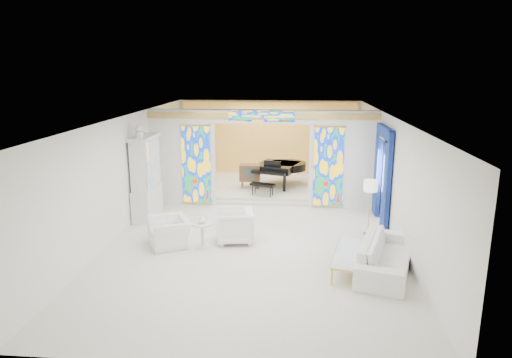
# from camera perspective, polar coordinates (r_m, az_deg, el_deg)

# --- Properties ---
(floor) EXTENTS (12.00, 12.00, 0.00)m
(floor) POSITION_cam_1_polar(r_m,az_deg,el_deg) (12.50, 0.10, -6.01)
(floor) COLOR silver
(floor) RESTS_ON ground
(ceiling) EXTENTS (7.00, 12.00, 0.02)m
(ceiling) POSITION_cam_1_polar(r_m,az_deg,el_deg) (11.83, 0.10, 7.80)
(ceiling) COLOR silver
(ceiling) RESTS_ON wall_back
(wall_back) EXTENTS (7.00, 0.02, 3.00)m
(wall_back) POSITION_cam_1_polar(r_m,az_deg,el_deg) (17.96, 1.63, 5.01)
(wall_back) COLOR silver
(wall_back) RESTS_ON floor
(wall_front) EXTENTS (7.00, 0.02, 3.00)m
(wall_front) POSITION_cam_1_polar(r_m,az_deg,el_deg) (6.41, -4.25, -11.46)
(wall_front) COLOR silver
(wall_front) RESTS_ON floor
(wall_left) EXTENTS (0.02, 12.00, 3.00)m
(wall_left) POSITION_cam_1_polar(r_m,az_deg,el_deg) (12.83, -15.69, 0.96)
(wall_left) COLOR silver
(wall_left) RESTS_ON floor
(wall_right) EXTENTS (0.02, 12.00, 3.00)m
(wall_right) POSITION_cam_1_polar(r_m,az_deg,el_deg) (12.31, 16.57, 0.37)
(wall_right) COLOR silver
(wall_right) RESTS_ON floor
(partition_wall) EXTENTS (7.00, 0.22, 3.00)m
(partition_wall) POSITION_cam_1_polar(r_m,az_deg,el_deg) (13.99, 0.75, 3.15)
(partition_wall) COLOR silver
(partition_wall) RESTS_ON floor
(stained_glass_left) EXTENTS (0.90, 0.04, 2.40)m
(stained_glass_left) POSITION_cam_1_polar(r_m,az_deg,el_deg) (14.24, -7.47, 1.77)
(stained_glass_left) COLOR gold
(stained_glass_left) RESTS_ON partition_wall
(stained_glass_right) EXTENTS (0.90, 0.04, 2.40)m
(stained_glass_right) POSITION_cam_1_polar(r_m,az_deg,el_deg) (13.97, 9.05, 1.48)
(stained_glass_right) COLOR gold
(stained_glass_right) RESTS_ON partition_wall
(stained_glass_transom) EXTENTS (2.00, 0.04, 0.34)m
(stained_glass_transom) POSITION_cam_1_polar(r_m,az_deg,el_deg) (13.72, 0.73, 7.87)
(stained_glass_transom) COLOR gold
(stained_glass_transom) RESTS_ON partition_wall
(alcove_platform) EXTENTS (6.80, 3.80, 0.18)m
(alcove_platform) POSITION_cam_1_polar(r_m,az_deg,el_deg) (16.38, 1.24, -0.88)
(alcove_platform) COLOR silver
(alcove_platform) RESTS_ON floor
(gold_curtain_back) EXTENTS (6.70, 0.10, 2.90)m
(gold_curtain_back) POSITION_cam_1_polar(r_m,az_deg,el_deg) (17.84, 1.60, 4.95)
(gold_curtain_back) COLOR #E1AB4E
(gold_curtain_back) RESTS_ON wall_back
(chandelier) EXTENTS (0.48, 0.48, 0.30)m
(chandelier) POSITION_cam_1_polar(r_m,az_deg,el_deg) (15.83, 1.99, 7.66)
(chandelier) COLOR gold
(chandelier) RESTS_ON ceiling
(blue_drapes) EXTENTS (0.14, 1.85, 2.65)m
(blue_drapes) POSITION_cam_1_polar(r_m,az_deg,el_deg) (12.94, 15.54, 1.43)
(blue_drapes) COLOR navy
(blue_drapes) RESTS_ON wall_right
(china_cabinet) EXTENTS (0.56, 1.46, 2.72)m
(china_cabinet) POSITION_cam_1_polar(r_m,az_deg,el_deg) (13.35, -13.58, 0.13)
(china_cabinet) COLOR silver
(china_cabinet) RESTS_ON floor
(armchair_left) EXTENTS (1.27, 1.33, 0.67)m
(armchair_left) POSITION_cam_1_polar(r_m,az_deg,el_deg) (11.38, -10.78, -6.50)
(armchair_left) COLOR white
(armchair_left) RESTS_ON floor
(armchair_right) EXTENTS (1.04, 1.01, 0.82)m
(armchair_right) POSITION_cam_1_polar(r_m,az_deg,el_deg) (11.37, -2.71, -5.87)
(armchair_right) COLOR white
(armchair_right) RESTS_ON floor
(sofa) EXTENTS (1.65, 2.64, 0.72)m
(sofa) POSITION_cam_1_polar(r_m,az_deg,el_deg) (10.17, 15.93, -9.14)
(sofa) COLOR white
(sofa) RESTS_ON floor
(side_table) EXTENTS (0.57, 0.57, 0.62)m
(side_table) POSITION_cam_1_polar(r_m,az_deg,el_deg) (11.06, -6.72, -6.55)
(side_table) COLOR silver
(side_table) RESTS_ON floor
(vase) EXTENTS (0.23, 0.23, 0.20)m
(vase) POSITION_cam_1_polar(r_m,az_deg,el_deg) (10.95, -6.76, -4.99)
(vase) COLOR white
(vase) RESTS_ON side_table
(coffee_table) EXTENTS (0.87, 1.82, 0.39)m
(coffee_table) POSITION_cam_1_polar(r_m,az_deg,el_deg) (10.05, 11.35, -9.18)
(coffee_table) COLOR white
(coffee_table) RESTS_ON floor
(floor_lamp) EXTENTS (0.46, 0.46, 1.45)m
(floor_lamp) POSITION_cam_1_polar(r_m,az_deg,el_deg) (11.94, 14.12, -1.16)
(floor_lamp) COLOR gold
(floor_lamp) RESTS_ON floor
(grand_piano) EXTENTS (2.04, 2.57, 0.98)m
(grand_piano) POSITION_cam_1_polar(r_m,az_deg,el_deg) (15.96, 3.20, 1.49)
(grand_piano) COLOR black
(grand_piano) RESTS_ON alcove_platform
(tv_console) EXTENTS (0.70, 0.49, 0.81)m
(tv_console) POSITION_cam_1_polar(r_m,az_deg,el_deg) (15.71, -0.76, 0.80)
(tv_console) COLOR brown
(tv_console) RESTS_ON alcove_platform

